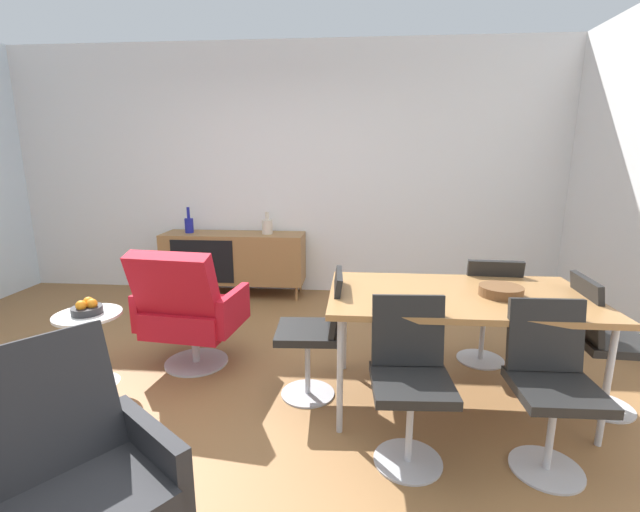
% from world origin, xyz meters
% --- Properties ---
extents(ground_plane, '(8.32, 8.32, 0.00)m').
position_xyz_m(ground_plane, '(0.00, 0.00, 0.00)').
color(ground_plane, olive).
extents(wall_back, '(6.80, 0.12, 2.80)m').
position_xyz_m(wall_back, '(0.00, 2.60, 1.40)').
color(wall_back, white).
rests_on(wall_back, ground_plane).
extents(sideboard, '(1.60, 0.45, 0.72)m').
position_xyz_m(sideboard, '(-0.54, 2.30, 0.44)').
color(sideboard, olive).
rests_on(sideboard, ground_plane).
extents(vase_cobalt, '(0.10, 0.10, 0.29)m').
position_xyz_m(vase_cobalt, '(-1.05, 2.30, 0.81)').
color(vase_cobalt, navy).
rests_on(vase_cobalt, sideboard).
extents(vase_sculptural_dark, '(0.12, 0.12, 0.25)m').
position_xyz_m(vase_sculptural_dark, '(-0.14, 2.30, 0.81)').
color(vase_sculptural_dark, beige).
rests_on(vase_sculptural_dark, sideboard).
extents(dining_table, '(1.60, 0.90, 0.74)m').
position_xyz_m(dining_table, '(1.50, 0.19, 0.70)').
color(dining_table, olive).
rests_on(dining_table, ground_plane).
extents(wooden_bowl_on_table, '(0.26, 0.26, 0.06)m').
position_xyz_m(wooden_bowl_on_table, '(1.74, 0.16, 0.77)').
color(wooden_bowl_on_table, brown).
rests_on(wooden_bowl_on_table, dining_table).
extents(dining_chair_front_right, '(0.41, 0.43, 0.86)m').
position_xyz_m(dining_chair_front_right, '(1.85, -0.37, 0.47)').
color(dining_chair_front_right, black).
rests_on(dining_chair_front_right, ground_plane).
extents(dining_chair_back_right, '(0.42, 0.44, 0.86)m').
position_xyz_m(dining_chair_back_right, '(1.85, 0.75, 0.47)').
color(dining_chair_back_right, black).
rests_on(dining_chair_back_right, ground_plane).
extents(dining_chair_near_window, '(0.44, 0.42, 0.86)m').
position_xyz_m(dining_chair_near_window, '(0.61, 0.19, 0.47)').
color(dining_chair_near_window, black).
rests_on(dining_chair_near_window, ground_plane).
extents(dining_chair_far_end, '(0.44, 0.42, 0.86)m').
position_xyz_m(dining_chair_far_end, '(2.39, 0.19, 0.47)').
color(dining_chair_far_end, black).
rests_on(dining_chair_far_end, ground_plane).
extents(dining_chair_front_left, '(0.42, 0.44, 0.86)m').
position_xyz_m(dining_chair_front_left, '(1.15, -0.37, 0.47)').
color(dining_chair_front_left, black).
rests_on(dining_chair_front_left, ground_plane).
extents(lounge_chair_red, '(0.77, 0.72, 0.95)m').
position_xyz_m(lounge_chair_red, '(-0.37, 0.50, 0.47)').
color(lounge_chair_red, red).
rests_on(lounge_chair_red, ground_plane).
extents(armchair_black_shell, '(0.90, 0.90, 0.95)m').
position_xyz_m(armchair_black_shell, '(-0.16, -1.29, 0.47)').
color(armchair_black_shell, '#262628').
rests_on(armchair_black_shell, ground_plane).
extents(side_table_round, '(0.44, 0.44, 0.52)m').
position_xyz_m(side_table_round, '(-0.97, 0.21, 0.32)').
color(side_table_round, white).
rests_on(side_table_round, ground_plane).
extents(fruit_bowl, '(0.20, 0.20, 0.11)m').
position_xyz_m(fruit_bowl, '(-0.97, 0.21, 0.56)').
color(fruit_bowl, '#262628').
rests_on(fruit_bowl, side_table_round).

